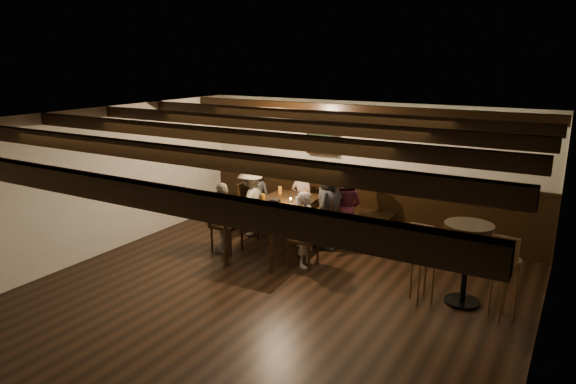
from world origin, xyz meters
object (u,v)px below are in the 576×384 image
Objects in this scene: chair_left_far at (226,234)px; bar_stool_left at (422,272)px; person_bench_centre at (302,200)px; high_top_table at (467,252)px; person_bench_right at (345,206)px; chair_right_far at (305,248)px; person_bench_left at (256,195)px; person_right_near at (328,207)px; chair_left_near at (252,219)px; bar_stool_right at (504,287)px; person_left_far at (224,217)px; chair_right_near at (326,232)px; person_left_near at (251,202)px; person_right_far at (307,229)px; dining_table at (276,209)px.

chair_left_far is 0.88× the size of bar_stool_left.
person_bench_centre is 1.09× the size of high_top_table.
person_bench_right is 1.15× the size of bar_stool_left.
person_bench_left is (-1.72, 1.21, 0.34)m from chair_right_far.
person_right_near is at bearing -1.95° from chair_right_far.
person_bench_right reaches higher than bar_stool_left.
person_bench_right reaches higher than chair_right_far.
person_bench_centre reaches higher than chair_left_far.
chair_left_near is 0.87× the size of bar_stool_right.
chair_left_near is 0.95m from person_left_far.
bar_stool_right is (4.64, -1.44, -0.20)m from person_bench_left.
chair_right_near is at bearing 122.02° from chair_left_far.
high_top_table is at bearing 73.22° from person_left_near.
chair_left_near is at bearing 15.52° from person_bench_right.
chair_right_far is 0.82× the size of bar_stool_left.
chair_right_far is 0.83× the size of high_top_table.
bar_stool_left reaches higher than high_top_table.
chair_right_far is 0.77× the size of person_right_far.
bar_stool_left is (3.64, -1.49, -0.20)m from person_bench_left.
chair_right_far is 0.78× the size of person_left_far.
person_left_far reaches higher than dining_table.
high_top_table is (2.49, -0.97, 0.46)m from chair_right_near.
chair_right_near is at bearing 140.13° from person_bench_centre.
chair_right_far is at bearing -179.01° from bar_stool_right.
chair_left_far is 0.79× the size of person_bench_left.
high_top_table is at bearing 143.96° from person_bench_right.
dining_table is at bearing 59.04° from person_right_far.
dining_table is at bearing 120.96° from person_right_near.
bar_stool_left is (-0.50, -0.21, -0.31)m from high_top_table.
chair_left_far is 0.29m from person_left_far.
person_right_near reaches higher than person_bench_left.
person_right_near reaches higher than person_right_far.
person_left_near is 4.57m from bar_stool_right.
person_bench_right is at bearing 45.00° from dining_table.
bar_stool_left is (1.99, -1.17, 0.15)m from chair_right_near.
person_bench_right is 1.15× the size of bar_stool_right.
person_left_near reaches higher than chair_left_near.
bar_stool_left reaches higher than chair_left_near.
chair_left_near is 1.70m from chair_right_far.
person_bench_left is 1.71m from person_right_near.
bar_stool_right is (2.85, -1.59, -0.23)m from person_bench_right.
person_bench_right reaches higher than high_top_table.
person_right_near is 2.65m from high_top_table.
person_left_far is (0.04, -0.90, 0.29)m from chair_left_near.
person_right_far is at bearing 116.57° from person_bench_centre.
chair_left_far is at bearing 90.00° from person_right_far.
bar_stool_right reaches higher than chair_left_far.
person_bench_left is at bearing 74.46° from chair_right_near.
person_right_far is 1.07× the size of bar_stool_right.
chair_left_far is at bearing 122.02° from chair_right_near.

